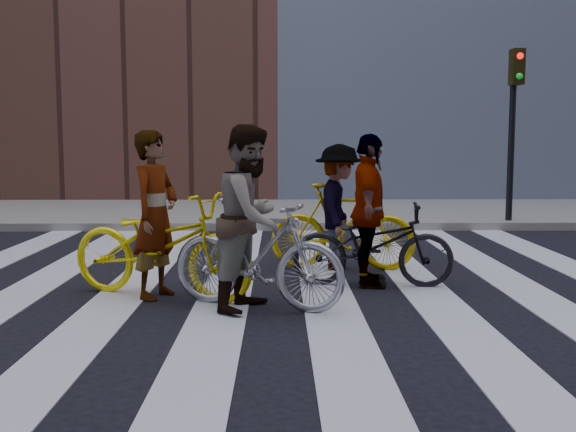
{
  "coord_description": "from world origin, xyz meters",
  "views": [
    {
      "loc": [
        0.03,
        -7.26,
        1.65
      ],
      "look_at": [
        0.13,
        0.3,
        0.8
      ],
      "focal_mm": 42.0,
      "sensor_mm": 36.0,
      "label": 1
    }
  ],
  "objects_px": {
    "rider_right": "(339,207)",
    "bike_silver_mid": "(256,254)",
    "bike_yellow_right": "(343,227)",
    "rider_left": "(155,215)",
    "traffic_signal": "(514,107)",
    "rider_rear": "(369,211)",
    "bike_yellow_left": "(161,245)",
    "rider_mid": "(251,218)",
    "bike_dark_rear": "(373,245)"
  },
  "relations": [
    {
      "from": "bike_silver_mid",
      "to": "bike_yellow_right",
      "type": "xyz_separation_m",
      "value": [
        1.04,
        2.0,
        0.01
      ]
    },
    {
      "from": "bike_yellow_left",
      "to": "rider_left",
      "type": "relative_size",
      "value": 1.21
    },
    {
      "from": "rider_right",
      "to": "bike_dark_rear",
      "type": "bearing_deg",
      "value": -154.21
    },
    {
      "from": "bike_dark_rear",
      "to": "rider_rear",
      "type": "height_order",
      "value": "rider_rear"
    },
    {
      "from": "traffic_signal",
      "to": "bike_yellow_right",
      "type": "distance_m",
      "value": 5.66
    },
    {
      "from": "bike_yellow_left",
      "to": "bike_yellow_right",
      "type": "xyz_separation_m",
      "value": [
        2.06,
        1.51,
        -0.0
      ]
    },
    {
      "from": "traffic_signal",
      "to": "rider_rear",
      "type": "distance_m",
      "value": 6.22
    },
    {
      "from": "bike_dark_rear",
      "to": "rider_right",
      "type": "distance_m",
      "value": 1.08
    },
    {
      "from": "bike_silver_mid",
      "to": "rider_rear",
      "type": "bearing_deg",
      "value": -27.7
    },
    {
      "from": "bike_yellow_right",
      "to": "bike_dark_rear",
      "type": "height_order",
      "value": "bike_yellow_right"
    },
    {
      "from": "bike_yellow_right",
      "to": "rider_mid",
      "type": "height_order",
      "value": "rider_mid"
    },
    {
      "from": "rider_left",
      "to": "rider_mid",
      "type": "distance_m",
      "value": 1.14
    },
    {
      "from": "bike_silver_mid",
      "to": "bike_dark_rear",
      "type": "bearing_deg",
      "value": -28.81
    },
    {
      "from": "traffic_signal",
      "to": "bike_silver_mid",
      "type": "relative_size",
      "value": 1.82
    },
    {
      "from": "rider_rear",
      "to": "rider_mid",
      "type": "bearing_deg",
      "value": 134.75
    },
    {
      "from": "rider_left",
      "to": "rider_mid",
      "type": "bearing_deg",
      "value": -93.38
    },
    {
      "from": "rider_left",
      "to": "traffic_signal",
      "type": "bearing_deg",
      "value": -23.13
    },
    {
      "from": "rider_left",
      "to": "rider_right",
      "type": "distance_m",
      "value": 2.55
    },
    {
      "from": "rider_rear",
      "to": "rider_right",
      "type": "bearing_deg",
      "value": 20.53
    },
    {
      "from": "rider_mid",
      "to": "rider_right",
      "type": "distance_m",
      "value": 2.26
    },
    {
      "from": "rider_rear",
      "to": "traffic_signal",
      "type": "bearing_deg",
      "value": -27.2
    },
    {
      "from": "bike_dark_rear",
      "to": "rider_mid",
      "type": "bearing_deg",
      "value": 133.69
    },
    {
      "from": "bike_silver_mid",
      "to": "bike_dark_rear",
      "type": "distance_m",
      "value": 1.64
    },
    {
      "from": "bike_yellow_left",
      "to": "bike_dark_rear",
      "type": "distance_m",
      "value": 2.37
    },
    {
      "from": "bike_dark_rear",
      "to": "rider_left",
      "type": "height_order",
      "value": "rider_left"
    },
    {
      "from": "traffic_signal",
      "to": "rider_left",
      "type": "xyz_separation_m",
      "value": [
        -5.66,
        -5.57,
        -1.4
      ]
    },
    {
      "from": "bike_yellow_left",
      "to": "bike_dark_rear",
      "type": "xyz_separation_m",
      "value": [
        2.31,
        0.52,
        -0.08
      ]
    },
    {
      "from": "rider_mid",
      "to": "rider_right",
      "type": "xyz_separation_m",
      "value": [
        1.04,
        2.0,
        -0.1
      ]
    },
    {
      "from": "rider_left",
      "to": "rider_rear",
      "type": "bearing_deg",
      "value": -54.92
    },
    {
      "from": "rider_right",
      "to": "bike_silver_mid",
      "type": "bearing_deg",
      "value": 162.83
    },
    {
      "from": "traffic_signal",
      "to": "bike_yellow_left",
      "type": "distance_m",
      "value": 8.09
    },
    {
      "from": "bike_dark_rear",
      "to": "rider_mid",
      "type": "distance_m",
      "value": 1.73
    },
    {
      "from": "bike_dark_rear",
      "to": "rider_mid",
      "type": "height_order",
      "value": "rider_mid"
    },
    {
      "from": "bike_dark_rear",
      "to": "rider_rear",
      "type": "relative_size",
      "value": 1.05
    },
    {
      "from": "bike_yellow_right",
      "to": "rider_left",
      "type": "relative_size",
      "value": 1.05
    },
    {
      "from": "bike_yellow_left",
      "to": "bike_yellow_right",
      "type": "relative_size",
      "value": 1.15
    },
    {
      "from": "traffic_signal",
      "to": "rider_mid",
      "type": "relative_size",
      "value": 1.84
    },
    {
      "from": "bike_silver_mid",
      "to": "bike_yellow_right",
      "type": "height_order",
      "value": "bike_yellow_right"
    },
    {
      "from": "rider_left",
      "to": "rider_right",
      "type": "bearing_deg",
      "value": -31.37
    },
    {
      "from": "traffic_signal",
      "to": "rider_rear",
      "type": "xyz_separation_m",
      "value": [
        -3.36,
        -5.05,
        -1.41
      ]
    },
    {
      "from": "rider_rear",
      "to": "rider_left",
      "type": "bearing_deg",
      "value": 109.16
    },
    {
      "from": "rider_right",
      "to": "bike_yellow_right",
      "type": "bearing_deg",
      "value": -80.98
    },
    {
      "from": "rider_left",
      "to": "rider_mid",
      "type": "height_order",
      "value": "rider_mid"
    },
    {
      "from": "bike_dark_rear",
      "to": "rider_rear",
      "type": "xyz_separation_m",
      "value": [
        -0.05,
        0.0,
        0.39
      ]
    },
    {
      "from": "bike_yellow_left",
      "to": "rider_rear",
      "type": "height_order",
      "value": "rider_rear"
    },
    {
      "from": "bike_yellow_left",
      "to": "rider_left",
      "type": "height_order",
      "value": "rider_left"
    },
    {
      "from": "traffic_signal",
      "to": "rider_mid",
      "type": "bearing_deg",
      "value": -127.45
    },
    {
      "from": "traffic_signal",
      "to": "bike_yellow_left",
      "type": "xyz_separation_m",
      "value": [
        -5.61,
        -5.57,
        -1.72
      ]
    },
    {
      "from": "bike_yellow_right",
      "to": "rider_right",
      "type": "xyz_separation_m",
      "value": [
        -0.05,
        0.0,
        0.25
      ]
    },
    {
      "from": "bike_silver_mid",
      "to": "rider_mid",
      "type": "relative_size",
      "value": 1.01
    }
  ]
}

